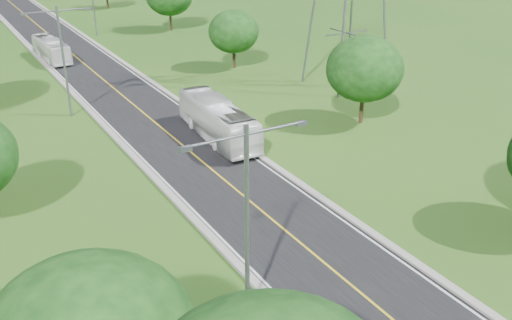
# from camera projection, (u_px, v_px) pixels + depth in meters

# --- Properties ---
(ground) EXTENTS (260.00, 260.00, 0.00)m
(ground) POSITION_uv_depth(u_px,v_px,m) (91.00, 69.00, 67.47)
(ground) COLOR #1D4C15
(ground) RESTS_ON ground
(road) EXTENTS (8.00, 150.00, 0.06)m
(road) POSITION_uv_depth(u_px,v_px,m) (77.00, 58.00, 72.16)
(road) COLOR black
(road) RESTS_ON ground
(curb_left) EXTENTS (0.50, 150.00, 0.22)m
(curb_left) POSITION_uv_depth(u_px,v_px,m) (43.00, 62.00, 70.16)
(curb_left) COLOR gray
(curb_left) RESTS_ON ground
(curb_right) EXTENTS (0.50, 150.00, 0.22)m
(curb_right) POSITION_uv_depth(u_px,v_px,m) (110.00, 53.00, 74.09)
(curb_right) COLOR gray
(curb_right) RESTS_ON ground
(speed_limit_sign) EXTENTS (0.55, 0.09, 2.40)m
(speed_limit_sign) POSITION_uv_depth(u_px,v_px,m) (213.00, 101.00, 51.95)
(speed_limit_sign) COLOR slate
(speed_limit_sign) RESTS_ON ground
(streetlight_near_left) EXTENTS (5.90, 0.25, 10.00)m
(streetlight_near_left) POSITION_uv_depth(u_px,v_px,m) (247.00, 213.00, 24.61)
(streetlight_near_left) COLOR slate
(streetlight_near_left) RESTS_ON ground
(streetlight_mid_left) EXTENTS (5.90, 0.25, 10.00)m
(streetlight_mid_left) POSITION_uv_depth(u_px,v_px,m) (63.00, 53.00, 50.48)
(streetlight_mid_left) COLOR slate
(streetlight_mid_left) RESTS_ON ground
(tree_rb) EXTENTS (6.72, 6.72, 7.82)m
(tree_rb) POSITION_uv_depth(u_px,v_px,m) (365.00, 69.00, 49.29)
(tree_rb) COLOR black
(tree_rb) RESTS_ON ground
(tree_rc) EXTENTS (5.88, 5.88, 6.84)m
(tree_rc) POSITION_uv_depth(u_px,v_px,m) (234.00, 32.00, 66.33)
(tree_rc) COLOR black
(tree_rc) RESTS_ON ground
(bus_outbound) EXTENTS (3.49, 11.72, 3.22)m
(bus_outbound) POSITION_uv_depth(u_px,v_px,m) (218.00, 120.00, 47.13)
(bus_outbound) COLOR white
(bus_outbound) RESTS_ON road
(bus_inbound) EXTENTS (2.76, 9.82, 2.71)m
(bus_inbound) POSITION_uv_depth(u_px,v_px,m) (51.00, 49.00, 70.79)
(bus_inbound) COLOR white
(bus_inbound) RESTS_ON road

